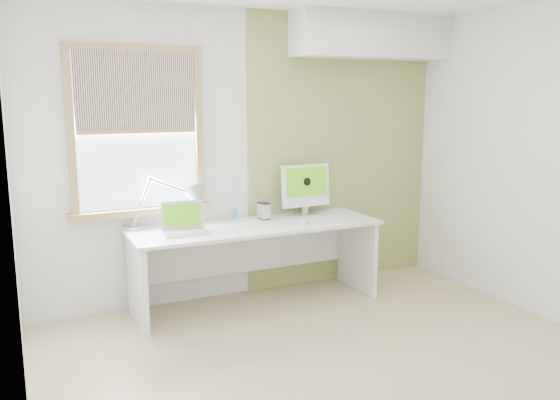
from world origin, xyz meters
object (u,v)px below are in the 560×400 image
external_drive (264,211)px  laptop (184,225)px  desk (254,245)px  imac (306,187)px  desk_lamp (185,201)px

external_drive → laptop: bearing=-166.3°
desk → laptop: (-0.65, -0.07, 0.26)m
desk → imac: size_ratio=4.51×
desk_lamp → external_drive: desk_lamp is taller
laptop → imac: bearing=10.0°
laptop → imac: size_ratio=0.79×
desk → desk_lamp: bearing=169.6°
external_drive → desk_lamp: bearing=-178.5°
external_drive → desk: bearing=-140.9°
desk → imac: bearing=14.0°
desk_lamp → imac: imac is taller
desk → imac: imac is taller
desk_lamp → imac: (1.18, 0.04, 0.03)m
desk → laptop: size_ratio=5.73×
laptop → external_drive: 0.83m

